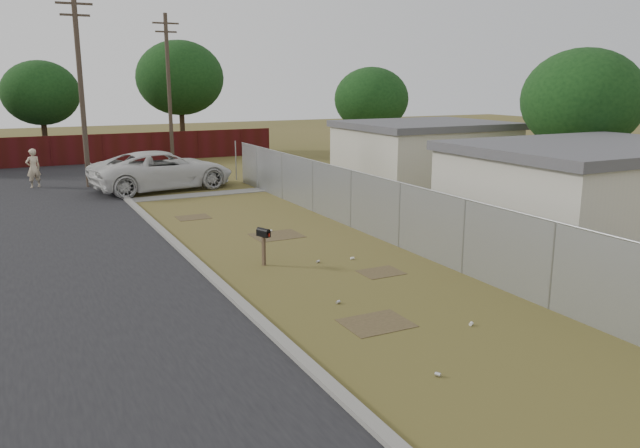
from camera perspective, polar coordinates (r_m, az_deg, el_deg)
ground at (r=17.85m, az=-1.11°, el=-3.26°), size 120.00×120.00×0.00m
street at (r=24.04m, az=-24.59°, el=-0.17°), size 15.10×60.00×0.12m
chainlink_fence at (r=20.00m, az=5.68°, el=0.81°), size 0.10×27.06×2.02m
privacy_fence at (r=40.69m, az=-24.77°, el=6.00°), size 30.00×0.12×1.80m
utility_poles at (r=36.32m, az=-21.29°, el=11.63°), size 12.60×8.24×9.00m
houses at (r=25.50m, az=15.77°, el=4.75°), size 9.30×17.24×3.10m
horizon_trees at (r=39.88m, az=-15.15°, el=12.00°), size 33.32×31.94×7.78m
mailbox at (r=17.14m, az=-5.19°, el=-1.10°), size 0.30×0.46×1.06m
pickup_truck at (r=30.17m, az=-14.18°, el=4.79°), size 6.96×4.06×1.82m
pedestrian at (r=32.71m, az=-24.74°, el=4.65°), size 0.79×0.66×1.87m
scattered_litter at (r=15.81m, az=2.91°, el=-5.28°), size 2.37×11.24×0.07m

